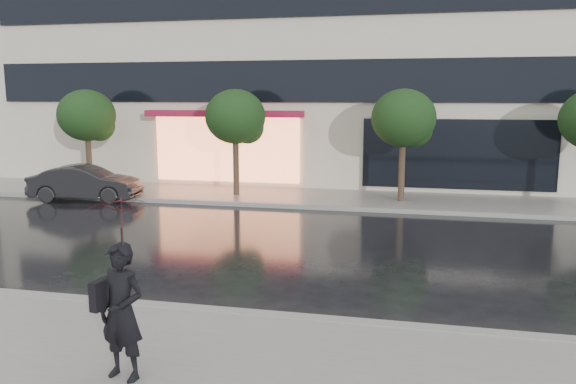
# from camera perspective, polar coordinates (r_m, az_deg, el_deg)

# --- Properties ---
(ground) EXTENTS (120.00, 120.00, 0.00)m
(ground) POSITION_cam_1_polar(r_m,az_deg,el_deg) (10.86, -5.94, -10.47)
(ground) COLOR black
(ground) RESTS_ON ground
(sidewalk_near) EXTENTS (60.00, 4.50, 0.12)m
(sidewalk_near) POSITION_cam_1_polar(r_m,az_deg,el_deg) (8.08, -13.48, -17.68)
(sidewalk_near) COLOR slate
(sidewalk_near) RESTS_ON ground
(sidewalk_far) EXTENTS (60.00, 3.50, 0.12)m
(sidewalk_far) POSITION_cam_1_polar(r_m,az_deg,el_deg) (20.51, 2.98, -0.61)
(sidewalk_far) COLOR slate
(sidewalk_far) RESTS_ON ground
(curb_near) EXTENTS (60.00, 0.25, 0.14)m
(curb_near) POSITION_cam_1_polar(r_m,az_deg,el_deg) (9.96, -7.78, -12.00)
(curb_near) COLOR gray
(curb_near) RESTS_ON ground
(curb_far) EXTENTS (60.00, 0.25, 0.14)m
(curb_far) POSITION_cam_1_polar(r_m,az_deg,el_deg) (18.82, 2.12, -1.52)
(curb_far) COLOR gray
(curb_far) RESTS_ON ground
(tree_far_west) EXTENTS (2.20, 2.20, 3.99)m
(tree_far_west) POSITION_cam_1_polar(r_m,az_deg,el_deg) (23.17, -19.61, 7.16)
(tree_far_west) COLOR #33261C
(tree_far_west) RESTS_ON ground
(tree_mid_west) EXTENTS (2.20, 2.20, 3.99)m
(tree_mid_west) POSITION_cam_1_polar(r_m,az_deg,el_deg) (20.66, -5.19, 7.43)
(tree_mid_west) COLOR #33261C
(tree_mid_west) RESTS_ON ground
(tree_mid_east) EXTENTS (2.20, 2.20, 3.99)m
(tree_mid_east) POSITION_cam_1_polar(r_m,az_deg,el_deg) (19.72, 11.83, 7.16)
(tree_mid_east) COLOR #33261C
(tree_mid_east) RESTS_ON ground
(parked_car) EXTENTS (4.02, 1.87, 1.27)m
(parked_car) POSITION_cam_1_polar(r_m,az_deg,el_deg) (21.50, -19.89, 0.85)
(parked_car) COLOR black
(parked_car) RESTS_ON ground
(pedestrian_with_umbrella) EXTENTS (1.00, 1.01, 2.40)m
(pedestrian_with_umbrella) POSITION_cam_1_polar(r_m,az_deg,el_deg) (7.43, -16.58, -7.44)
(pedestrian_with_umbrella) COLOR black
(pedestrian_with_umbrella) RESTS_ON sidewalk_near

